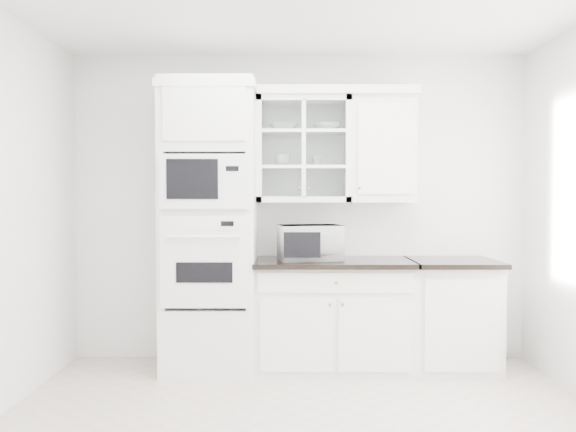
{
  "coord_description": "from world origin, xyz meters",
  "views": [
    {
      "loc": [
        -0.09,
        -3.26,
        1.45
      ],
      "look_at": [
        -0.1,
        1.05,
        1.3
      ],
      "focal_mm": 35.0,
      "sensor_mm": 36.0,
      "label": 1
    }
  ],
  "objects": [
    {
      "name": "crown_molding",
      "position": [
        -0.07,
        1.56,
        2.33
      ],
      "size": [
        2.14,
        0.38,
        0.07
      ],
      "primitive_type": "cube",
      "color": "white",
      "rests_on": "room_shell"
    },
    {
      "name": "oven_column",
      "position": [
        -0.75,
        1.42,
        1.2
      ],
      "size": [
        0.76,
        0.68,
        2.4
      ],
      "color": "white",
      "rests_on": "ground"
    },
    {
      "name": "room_shell",
      "position": [
        0.0,
        0.43,
        1.78
      ],
      "size": [
        4.0,
        3.5,
        2.7
      ],
      "color": "white",
      "rests_on": "ground"
    },
    {
      "name": "upper_cabinet_glass",
      "position": [
        0.03,
        1.58,
        1.85
      ],
      "size": [
        0.8,
        0.33,
        0.9
      ],
      "color": "white",
      "rests_on": "room_shell"
    },
    {
      "name": "bowl_b",
      "position": [
        0.23,
        1.6,
        2.04
      ],
      "size": [
        0.26,
        0.26,
        0.07
      ],
      "primitive_type": "imported",
      "rotation": [
        0.0,
        0.0,
        -0.21
      ],
      "color": "white",
      "rests_on": "upper_cabinet_glass"
    },
    {
      "name": "upper_cabinet_solid",
      "position": [
        0.71,
        1.58,
        1.85
      ],
      "size": [
        0.55,
        0.33,
        0.9
      ],
      "primitive_type": "cube",
      "color": "white",
      "rests_on": "room_shell"
    },
    {
      "name": "cup_b",
      "position": [
        0.15,
        1.6,
        1.75
      ],
      "size": [
        0.11,
        0.11,
        0.09
      ],
      "primitive_type": "imported",
      "rotation": [
        0.0,
        0.0,
        -0.23
      ],
      "color": "white",
      "rests_on": "upper_cabinet_glass"
    },
    {
      "name": "countertop_microwave",
      "position": [
        0.08,
        1.42,
        1.07
      ],
      "size": [
        0.57,
        0.5,
        0.29
      ],
      "primitive_type": "imported",
      "rotation": [
        0.0,
        0.0,
        3.31
      ],
      "color": "white",
      "rests_on": "base_cabinet_run"
    },
    {
      "name": "cup_a",
      "position": [
        -0.15,
        1.6,
        1.76
      ],
      "size": [
        0.15,
        0.15,
        0.1
      ],
      "primitive_type": "imported",
      "rotation": [
        0.0,
        0.0,
        -0.18
      ],
      "color": "white",
      "rests_on": "upper_cabinet_glass"
    },
    {
      "name": "extra_base_cabinet",
      "position": [
        1.28,
        1.45,
        0.46
      ],
      "size": [
        0.72,
        0.67,
        0.92
      ],
      "color": "white",
      "rests_on": "ground"
    },
    {
      "name": "bowl_a",
      "position": [
        -0.14,
        1.58,
        2.04
      ],
      "size": [
        0.26,
        0.26,
        0.06
      ],
      "primitive_type": "imported",
      "rotation": [
        0.0,
        0.0,
        0.05
      ],
      "color": "white",
      "rests_on": "upper_cabinet_glass"
    },
    {
      "name": "base_cabinet_run",
      "position": [
        0.28,
        1.45,
        0.46
      ],
      "size": [
        1.32,
        0.67,
        0.92
      ],
      "color": "white",
      "rests_on": "ground"
    }
  ]
}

